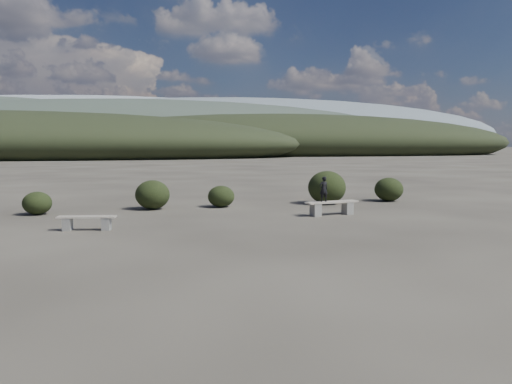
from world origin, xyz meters
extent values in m
plane|color=#322E27|center=(0.00, 0.00, 0.00)|extent=(1200.00, 1200.00, 0.00)
cube|color=slate|center=(-4.53, 4.71, 0.18)|extent=(0.27, 0.35, 0.36)
cube|color=slate|center=(-3.46, 4.54, 0.18)|extent=(0.27, 0.35, 0.36)
cube|color=gray|center=(-3.99, 4.63, 0.38)|extent=(1.66, 0.59, 0.05)
cube|color=slate|center=(3.31, 5.88, 0.21)|extent=(0.33, 0.42, 0.43)
cube|color=slate|center=(4.58, 6.11, 0.21)|extent=(0.33, 0.42, 0.43)
cube|color=gray|center=(3.94, 5.99, 0.46)|extent=(1.97, 0.74, 0.05)
imported|color=black|center=(3.61, 5.93, 0.92)|extent=(0.35, 0.26, 0.87)
ellipsoid|color=black|center=(-6.02, 8.41, 0.40)|extent=(0.98, 0.98, 0.80)
ellipsoid|color=black|center=(-2.07, 9.02, 0.55)|extent=(1.29, 1.29, 1.10)
ellipsoid|color=black|center=(0.56, 9.10, 0.42)|extent=(1.05, 1.05, 0.84)
ellipsoid|color=black|center=(4.99, 9.19, 0.68)|extent=(1.56, 1.56, 1.36)
ellipsoid|color=black|center=(7.97, 9.55, 0.51)|extent=(1.22, 1.22, 1.02)
ellipsoid|color=black|center=(-25.00, 90.00, 2.70)|extent=(110.00, 40.00, 12.00)
ellipsoid|color=black|center=(35.00, 110.00, 3.15)|extent=(120.00, 44.00, 14.00)
ellipsoid|color=#323D32|center=(0.00, 160.00, 5.40)|extent=(190.00, 64.00, 24.00)
ellipsoid|color=slate|center=(70.00, 300.00, 9.90)|extent=(340.00, 110.00, 44.00)
ellipsoid|color=gray|center=(-30.00, 400.00, 12.60)|extent=(460.00, 140.00, 56.00)
camera|label=1|loc=(-2.44, -10.11, 2.41)|focal=35.00mm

